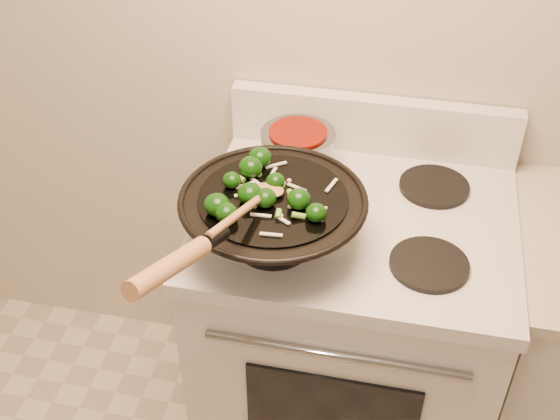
# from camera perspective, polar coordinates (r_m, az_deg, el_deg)

# --- Properties ---
(stove) EXTENTS (0.78, 0.67, 1.08)m
(stove) POSITION_cam_1_polar(r_m,az_deg,el_deg) (2.05, 5.45, -10.14)
(stove) COLOR silver
(stove) RESTS_ON ground
(wok) EXTENTS (0.43, 0.69, 0.28)m
(wok) POSITION_cam_1_polar(r_m,az_deg,el_deg) (1.59, -0.65, -0.65)
(wok) COLOR black
(wok) RESTS_ON stove
(stirfry) EXTENTS (0.27, 0.28, 0.05)m
(stirfry) POSITION_cam_1_polar(r_m,az_deg,el_deg) (1.55, -1.88, 1.75)
(stirfry) COLOR #0C3307
(stirfry) RESTS_ON wok
(wooden_spoon) EXTENTS (0.11, 0.30, 0.09)m
(wooden_spoon) POSITION_cam_1_polar(r_m,az_deg,el_deg) (1.49, -2.12, 0.66)
(wooden_spoon) COLOR #B07445
(wooden_spoon) RESTS_ON wok
(saucepan) EXTENTS (0.19, 0.31, 0.11)m
(saucepan) POSITION_cam_1_polar(r_m,az_deg,el_deg) (1.83, 1.44, 4.87)
(saucepan) COLOR gray
(saucepan) RESTS_ON stove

